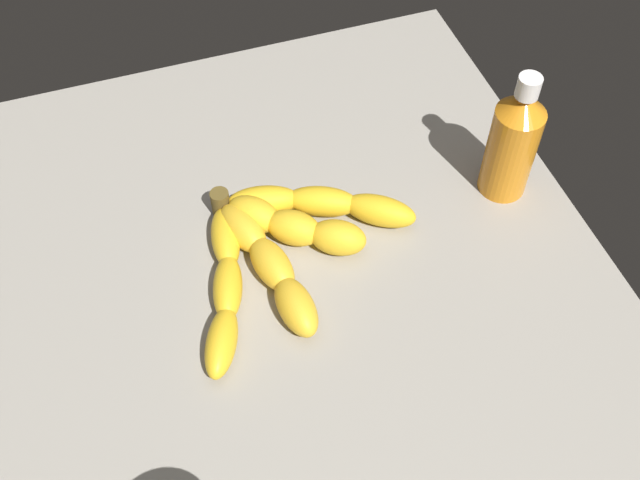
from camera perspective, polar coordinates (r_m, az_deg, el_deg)
ground_plane at (r=78.35cm, az=-3.13°, el=-4.24°), size 73.15×67.09×3.48cm
banana_bunch at (r=78.06cm, az=-2.94°, el=-0.17°), size 21.73×26.65×3.69cm
honey_bottle at (r=82.46cm, az=14.15°, el=7.08°), size 5.20×5.20×15.47cm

